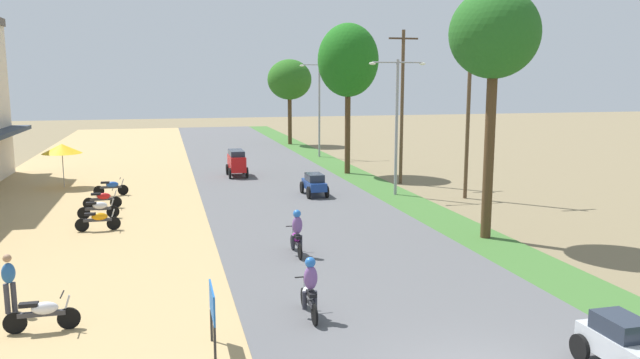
# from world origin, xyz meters

# --- Properties ---
(parked_motorbike_nearest) EXTENTS (1.80, 0.54, 0.94)m
(parked_motorbike_nearest) POSITION_xyz_m (-9.31, 5.27, 0.55)
(parked_motorbike_nearest) COLOR black
(parked_motorbike_nearest) RESTS_ON dirt_shoulder
(parked_motorbike_second) EXTENTS (1.80, 0.54, 0.94)m
(parked_motorbike_second) POSITION_xyz_m (-9.00, 15.74, 0.55)
(parked_motorbike_second) COLOR black
(parked_motorbike_second) RESTS_ON dirt_shoulder
(parked_motorbike_third) EXTENTS (1.80, 0.54, 0.94)m
(parked_motorbike_third) POSITION_xyz_m (-9.20, 18.10, 0.55)
(parked_motorbike_third) COLOR black
(parked_motorbike_third) RESTS_ON dirt_shoulder
(parked_motorbike_fourth) EXTENTS (1.80, 0.54, 0.94)m
(parked_motorbike_fourth) POSITION_xyz_m (-9.23, 20.37, 0.55)
(parked_motorbike_fourth) COLOR black
(parked_motorbike_fourth) RESTS_ON dirt_shoulder
(parked_motorbike_fifth) EXTENTS (1.80, 0.54, 0.94)m
(parked_motorbike_fifth) POSITION_xyz_m (-9.10, 23.76, 0.55)
(parked_motorbike_fifth) COLOR black
(parked_motorbike_fifth) RESTS_ON dirt_shoulder
(street_signboard) EXTENTS (0.06, 1.30, 1.50)m
(street_signboard) POSITION_xyz_m (-5.31, 3.17, 1.11)
(street_signboard) COLOR #262628
(street_signboard) RESTS_ON dirt_shoulder
(vendor_umbrella) EXTENTS (2.20, 2.20, 2.52)m
(vendor_umbrella) POSITION_xyz_m (-11.95, 27.08, 2.31)
(vendor_umbrella) COLOR #99999E
(vendor_umbrella) RESTS_ON dirt_shoulder
(pedestrian_on_shoulder) EXTENTS (0.43, 0.40, 1.62)m
(pedestrian_on_shoulder) POSITION_xyz_m (-10.39, 6.83, 0.96)
(pedestrian_on_shoulder) COLOR #33333D
(pedestrian_on_shoulder) RESTS_ON dirt_shoulder
(median_tree_nearest) EXTENTS (3.40, 3.40, 9.57)m
(median_tree_nearest) POSITION_xyz_m (5.95, 10.87, 7.82)
(median_tree_nearest) COLOR #4C351E
(median_tree_nearest) RESTS_ON median_strip
(median_tree_second) EXTENTS (3.94, 3.94, 9.74)m
(median_tree_second) POSITION_xyz_m (5.45, 28.21, 7.40)
(median_tree_second) COLOR #4C351E
(median_tree_second) RESTS_ON median_strip
(median_tree_third) EXTENTS (4.16, 4.16, 8.01)m
(median_tree_third) POSITION_xyz_m (5.41, 47.12, 6.15)
(median_tree_third) COLOR #4C351E
(median_tree_third) RESTS_ON median_strip
(streetlamp_near) EXTENTS (3.16, 0.20, 7.20)m
(streetlamp_near) POSITION_xyz_m (5.80, 20.33, 4.25)
(streetlamp_near) COLOR gray
(streetlamp_near) RESTS_ON median_strip
(streetlamp_mid) EXTENTS (3.16, 0.20, 7.43)m
(streetlamp_mid) POSITION_xyz_m (5.80, 37.19, 4.37)
(streetlamp_mid) COLOR gray
(streetlamp_mid) RESTS_ON median_strip
(utility_pole_near) EXTENTS (1.80, 0.20, 9.08)m
(utility_pole_near) POSITION_xyz_m (7.52, 23.91, 4.73)
(utility_pole_near) COLOR brown
(utility_pole_near) RESTS_ON ground
(utility_pole_far) EXTENTS (1.80, 0.20, 9.59)m
(utility_pole_far) POSITION_xyz_m (9.11, 18.70, 4.99)
(utility_pole_far) COLOR brown
(utility_pole_far) RESTS_ON ground
(car_hatchback_silver) EXTENTS (1.04, 2.00, 1.23)m
(car_hatchback_silver) POSITION_xyz_m (3.00, -0.10, 0.75)
(car_hatchback_silver) COLOR #B7BCC1
(car_hatchback_silver) RESTS_ON road_strip
(car_sedan_blue) EXTENTS (1.10, 2.26, 1.19)m
(car_sedan_blue) POSITION_xyz_m (1.44, 21.02, 0.74)
(car_sedan_blue) COLOR navy
(car_sedan_blue) RESTS_ON road_strip
(car_van_red) EXTENTS (1.19, 2.41, 1.67)m
(car_van_red) POSITION_xyz_m (-1.82, 28.64, 1.02)
(car_van_red) COLOR red
(car_van_red) RESTS_ON road_strip
(motorbike_foreground_rider) EXTENTS (0.54, 1.80, 1.66)m
(motorbike_foreground_rider) POSITION_xyz_m (-2.70, 4.50, 0.86)
(motorbike_foreground_rider) COLOR black
(motorbike_foreground_rider) RESTS_ON road_strip
(motorbike_ahead_second) EXTENTS (0.54, 1.80, 1.66)m
(motorbike_ahead_second) POSITION_xyz_m (-1.83, 10.23, 0.86)
(motorbike_ahead_second) COLOR black
(motorbike_ahead_second) RESTS_ON road_strip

